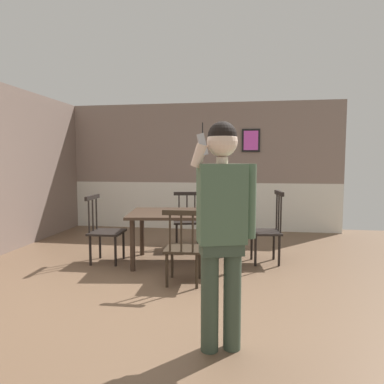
# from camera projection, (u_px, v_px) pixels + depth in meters

# --- Properties ---
(ground_plane) EXTENTS (8.19, 8.19, 0.00)m
(ground_plane) POSITION_uv_depth(u_px,v_px,m) (162.00, 290.00, 4.02)
(ground_plane) COLOR brown
(room_back_partition) EXTENTS (5.89, 0.17, 2.73)m
(room_back_partition) POSITION_uv_depth(u_px,v_px,m) (202.00, 169.00, 7.58)
(room_back_partition) COLOR gray
(room_back_partition) RESTS_ON ground_plane
(dining_table) EXTENTS (1.75, 1.23, 0.75)m
(dining_table) POSITION_uv_depth(u_px,v_px,m) (186.00, 218.00, 5.07)
(dining_table) COLOR #38281E
(dining_table) RESTS_ON ground_plane
(chair_near_window) EXTENTS (0.48, 0.48, 0.99)m
(chair_near_window) POSITION_uv_depth(u_px,v_px,m) (104.00, 230.00, 5.11)
(chair_near_window) COLOR black
(chair_near_window) RESTS_ON ground_plane
(chair_by_doorway) EXTENTS (0.55, 0.55, 0.95)m
(chair_by_doorway) POSITION_uv_depth(u_px,v_px,m) (187.00, 220.00, 5.98)
(chair_by_doorway) COLOR black
(chair_by_doorway) RESTS_ON ground_plane
(chair_at_table_head) EXTENTS (0.48, 0.48, 1.06)m
(chair_at_table_head) POSITION_uv_depth(u_px,v_px,m) (268.00, 230.00, 5.07)
(chair_at_table_head) COLOR black
(chair_at_table_head) RESTS_ON ground_plane
(chair_opposite_corner) EXTENTS (0.46, 0.46, 0.93)m
(chair_opposite_corner) POSITION_uv_depth(u_px,v_px,m) (183.00, 247.00, 4.20)
(chair_opposite_corner) COLOR #2D2319
(chair_opposite_corner) RESTS_ON ground_plane
(person_figure) EXTENTS (0.50, 0.30, 1.79)m
(person_figure) POSITION_uv_depth(u_px,v_px,m) (223.00, 220.00, 2.67)
(person_figure) COLOR #3A493A
(person_figure) RESTS_ON ground_plane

